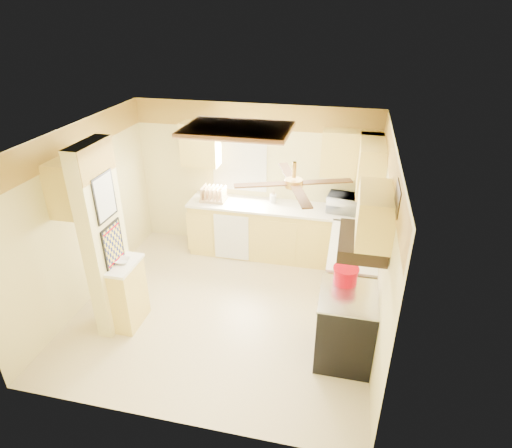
% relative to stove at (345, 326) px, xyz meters
% --- Properties ---
extents(floor, '(4.00, 4.00, 0.00)m').
position_rel_stove_xyz_m(floor, '(-1.67, 0.55, -0.46)').
color(floor, beige).
rests_on(floor, ground).
extents(ceiling, '(4.00, 4.00, 0.00)m').
position_rel_stove_xyz_m(ceiling, '(-1.67, 0.55, 2.04)').
color(ceiling, white).
rests_on(ceiling, wall_back).
extents(wall_back, '(4.00, 0.00, 4.00)m').
position_rel_stove_xyz_m(wall_back, '(-1.67, 2.45, 0.79)').
color(wall_back, '#E7D98D').
rests_on(wall_back, floor).
extents(wall_front, '(4.00, 0.00, 4.00)m').
position_rel_stove_xyz_m(wall_front, '(-1.67, -1.35, 0.79)').
color(wall_front, '#E7D98D').
rests_on(wall_front, floor).
extents(wall_left, '(0.00, 3.80, 3.80)m').
position_rel_stove_xyz_m(wall_left, '(-3.67, 0.55, 0.79)').
color(wall_left, '#E7D98D').
rests_on(wall_left, floor).
extents(wall_right, '(0.00, 3.80, 3.80)m').
position_rel_stove_xyz_m(wall_right, '(0.33, 0.55, 0.79)').
color(wall_right, '#E7D98D').
rests_on(wall_right, floor).
extents(wallpaper_border, '(4.00, 0.02, 0.40)m').
position_rel_stove_xyz_m(wallpaper_border, '(-1.67, 2.43, 1.84)').
color(wallpaper_border, '#EDBD46').
rests_on(wallpaper_border, wall_back).
extents(partition_column, '(0.20, 0.70, 2.50)m').
position_rel_stove_xyz_m(partition_column, '(-3.02, 0.00, 0.79)').
color(partition_column, '#E7D98D').
rests_on(partition_column, floor).
extents(partition_ledge, '(0.25, 0.55, 0.90)m').
position_rel_stove_xyz_m(partition_ledge, '(-2.80, 0.00, -0.01)').
color(partition_ledge, '#DBC654').
rests_on(partition_ledge, floor).
extents(ledge_top, '(0.28, 0.58, 0.04)m').
position_rel_stove_xyz_m(ledge_top, '(-2.80, 0.00, 0.46)').
color(ledge_top, white).
rests_on(ledge_top, partition_ledge).
extents(lower_cabinets_back, '(3.00, 0.60, 0.90)m').
position_rel_stove_xyz_m(lower_cabinets_back, '(-1.17, 2.15, -0.01)').
color(lower_cabinets_back, '#DBC654').
rests_on(lower_cabinets_back, floor).
extents(lower_cabinets_right, '(0.60, 1.40, 0.90)m').
position_rel_stove_xyz_m(lower_cabinets_right, '(0.03, 1.15, -0.01)').
color(lower_cabinets_right, '#DBC654').
rests_on(lower_cabinets_right, floor).
extents(countertop_back, '(3.04, 0.64, 0.04)m').
position_rel_stove_xyz_m(countertop_back, '(-1.17, 2.14, 0.46)').
color(countertop_back, white).
rests_on(countertop_back, lower_cabinets_back).
extents(countertop_right, '(0.64, 1.44, 0.04)m').
position_rel_stove_xyz_m(countertop_right, '(0.02, 1.15, 0.46)').
color(countertop_right, white).
rests_on(countertop_right, lower_cabinets_right).
extents(dishwasher_panel, '(0.58, 0.02, 0.80)m').
position_rel_stove_xyz_m(dishwasher_panel, '(-1.92, 1.84, -0.03)').
color(dishwasher_panel, white).
rests_on(dishwasher_panel, lower_cabinets_back).
extents(window, '(0.92, 0.02, 1.02)m').
position_rel_stove_xyz_m(window, '(-1.92, 2.44, 1.09)').
color(window, white).
rests_on(window, wall_back).
extents(upper_cab_back_left, '(0.60, 0.35, 0.70)m').
position_rel_stove_xyz_m(upper_cab_back_left, '(-2.52, 2.27, 1.39)').
color(upper_cab_back_left, '#DBC654').
rests_on(upper_cab_back_left, wall_back).
extents(upper_cab_back_right, '(0.90, 0.35, 0.70)m').
position_rel_stove_xyz_m(upper_cab_back_right, '(-0.12, 2.27, 1.39)').
color(upper_cab_back_right, '#DBC654').
rests_on(upper_cab_back_right, wall_back).
extents(upper_cab_right, '(0.35, 1.00, 0.70)m').
position_rel_stove_xyz_m(upper_cab_right, '(0.16, 1.80, 1.39)').
color(upper_cab_right, '#DBC654').
rests_on(upper_cab_right, wall_right).
extents(upper_cab_left_wall, '(0.35, 0.75, 0.70)m').
position_rel_stove_xyz_m(upper_cab_left_wall, '(-3.49, 0.30, 1.39)').
color(upper_cab_left_wall, '#DBC654').
rests_on(upper_cab_left_wall, wall_left).
extents(upper_cab_over_stove, '(0.35, 0.76, 0.52)m').
position_rel_stove_xyz_m(upper_cab_over_stove, '(0.16, 0.00, 1.49)').
color(upper_cab_over_stove, '#DBC654').
rests_on(upper_cab_over_stove, wall_right).
extents(stove, '(0.68, 0.77, 0.92)m').
position_rel_stove_xyz_m(stove, '(0.00, 0.00, 0.00)').
color(stove, black).
rests_on(stove, floor).
extents(range_hood, '(0.50, 0.76, 0.14)m').
position_rel_stove_xyz_m(range_hood, '(0.07, 0.00, 1.16)').
color(range_hood, black).
rests_on(range_hood, upper_cab_over_stove).
extents(poster_menu, '(0.02, 0.42, 0.57)m').
position_rel_stove_xyz_m(poster_menu, '(-2.91, 0.00, 1.39)').
color(poster_menu, black).
rests_on(poster_menu, partition_column).
extents(poster_nashville, '(0.02, 0.42, 0.57)m').
position_rel_stove_xyz_m(poster_nashville, '(-2.91, 0.00, 0.74)').
color(poster_nashville, black).
rests_on(poster_nashville, partition_column).
extents(ceiling_light_panel, '(1.35, 0.95, 0.06)m').
position_rel_stove_xyz_m(ceiling_light_panel, '(-1.57, 1.05, 2.00)').
color(ceiling_light_panel, brown).
rests_on(ceiling_light_panel, ceiling).
extents(ceiling_fan, '(1.15, 1.15, 0.26)m').
position_rel_stove_xyz_m(ceiling_fan, '(-0.67, -0.15, 1.83)').
color(ceiling_fan, gold).
rests_on(ceiling_fan, ceiling).
extents(vent_grate, '(0.02, 0.40, 0.25)m').
position_rel_stove_xyz_m(vent_grate, '(0.31, -0.35, 1.84)').
color(vent_grate, black).
rests_on(vent_grate, wall_right).
extents(microwave, '(0.56, 0.42, 0.28)m').
position_rel_stove_xyz_m(microwave, '(-0.16, 2.16, 0.62)').
color(microwave, white).
rests_on(microwave, countertop_back).
extents(bowl, '(0.21, 0.21, 0.05)m').
position_rel_stove_xyz_m(bowl, '(-2.83, 0.02, 0.50)').
color(bowl, white).
rests_on(bowl, ledge_top).
extents(dutch_oven, '(0.30, 0.30, 0.20)m').
position_rel_stove_xyz_m(dutch_oven, '(-0.06, 0.24, 0.56)').
color(dutch_oven, '#BF0213').
rests_on(dutch_oven, stove).
extents(kettle, '(0.13, 0.13, 0.20)m').
position_rel_stove_xyz_m(kettle, '(0.09, 0.70, 0.57)').
color(kettle, silver).
rests_on(kettle, countertop_right).
extents(dish_rack, '(0.42, 0.31, 0.24)m').
position_rel_stove_xyz_m(dish_rack, '(-2.30, 2.13, 0.57)').
color(dish_rack, tan).
rests_on(dish_rack, countertop_back).
extents(utensil_crock, '(0.11, 0.11, 0.22)m').
position_rel_stove_xyz_m(utensil_crock, '(-1.31, 2.27, 0.55)').
color(utensil_crock, white).
rests_on(utensil_crock, countertop_back).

